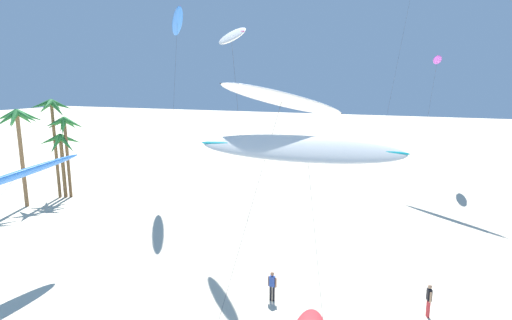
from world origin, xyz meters
name	(u,v)px	position (x,y,z in m)	size (l,w,h in m)	color
palm_tree_0	(52,115)	(-25.08, 32.65, 8.42)	(3.39, 3.72, 9.96)	brown
palm_tree_1	(65,129)	(-24.12, 33.14, 6.97)	(3.74, 3.70, 8.23)	brown
palm_tree_2	(18,126)	(-25.51, 29.19, 7.63)	(4.29, 4.02, 9.18)	olive
palm_tree_3	(61,146)	(-24.65, 32.95, 5.24)	(3.68, 3.77, 6.52)	brown
flying_kite_0	(177,22)	(-13.73, 37.89, 17.18)	(5.41, 9.80, 18.33)	blue
flying_kite_1	(15,176)	(-12.28, 18.46, 6.47)	(3.68, 9.28, 7.41)	blue
flying_kite_4	(437,60)	(9.85, 54.93, 14.01)	(1.93, 9.76, 14.63)	purple
flying_kite_5	(307,149)	(4.30, 18.78, 8.96)	(8.06, 4.89, 9.79)	white
flying_kite_7	(282,99)	(2.77, 20.11, 10.87)	(5.54, 10.41, 11.93)	white
flying_kite_8	(231,36)	(-4.02, 29.38, 14.68)	(6.24, 8.06, 15.31)	white
person_foreground_walker	(429,299)	(9.50, 23.47, 0.96)	(0.28, 0.49, 1.75)	red
person_mid_field	(272,285)	(1.72, 21.98, 0.91)	(0.51, 0.21, 1.66)	black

